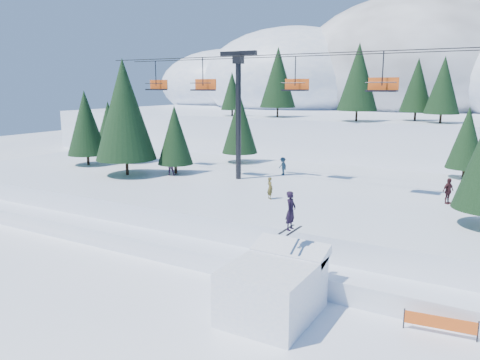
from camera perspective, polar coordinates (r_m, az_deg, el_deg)
The scene contains 9 objects.
ground at distance 20.68m, azimuth -3.91°, elevation -17.77°, with size 160.00×160.00×0.00m, color white.
mid_shelf at distance 35.57m, azimuth 12.46°, elevation -3.24°, with size 70.00×22.00×2.50m, color white.
berm at distance 26.83m, azimuth 5.76°, elevation -9.45°, with size 70.00×6.00×1.10m, color white.
mountain_ridge at distance 89.58m, azimuth 20.57°, elevation 10.41°, with size 119.00×60.69×26.46m.
jump_kicker at distance 21.29m, azimuth 4.13°, elevation -12.88°, with size 3.57×4.87×5.40m.
chairlift at distance 34.20m, azimuth 14.92°, elevation 9.76°, with size 46.00×3.21×10.28m.
conifer_stand at distance 34.82m, azimuth 15.87°, elevation 5.88°, with size 61.84×18.11×9.86m.
distant_skiers at distance 35.58m, azimuth 11.65°, elevation 0.27°, with size 31.31×9.29×1.83m.
banner_near at distance 21.65m, azimuth 23.21°, elevation -15.71°, with size 2.84×0.40×0.90m.
Camera 1 is at (10.18, -14.93, 10.07)m, focal length 35.00 mm.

